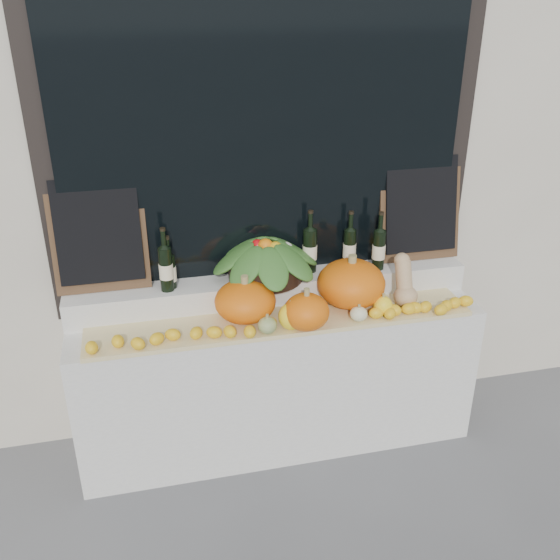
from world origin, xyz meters
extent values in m
cube|color=beige|center=(0.00, 2.25, 2.25)|extent=(7.00, 0.90, 4.50)
cube|color=black|center=(0.00, 1.80, 1.90)|extent=(2.40, 0.04, 2.10)
cube|color=black|center=(0.00, 1.77, 1.90)|extent=(2.20, 0.02, 2.00)
cube|color=silver|center=(0.00, 1.52, 0.44)|extent=(2.30, 0.55, 0.88)
cube|color=silver|center=(0.00, 1.68, 0.96)|extent=(2.30, 0.25, 0.16)
cube|color=tan|center=(0.00, 1.40, 0.89)|extent=(2.10, 0.32, 0.02)
ellipsoid|color=orange|center=(-0.19, 1.45, 1.02)|extent=(0.36, 0.36, 0.22)
ellipsoid|color=orange|center=(0.42, 1.48, 1.04)|extent=(0.48, 0.48, 0.27)
ellipsoid|color=orange|center=(0.10, 1.28, 1.00)|extent=(0.30, 0.30, 0.19)
ellipsoid|color=tan|center=(0.71, 1.39, 0.97)|extent=(0.14, 0.14, 0.12)
cylinder|color=tan|center=(0.71, 1.44, 1.08)|extent=(0.09, 0.14, 0.18)
sphere|color=tan|center=(0.71, 1.48, 1.15)|extent=(0.09, 0.09, 0.09)
ellipsoid|color=#38641E|center=(0.14, 1.28, 0.95)|extent=(0.10, 0.10, 0.09)
cylinder|color=#928650|center=(0.14, 1.28, 1.00)|extent=(0.02, 0.02, 0.02)
ellipsoid|color=#38641E|center=(-0.11, 1.28, 0.95)|extent=(0.10, 0.10, 0.09)
cylinder|color=#928650|center=(-0.11, 1.28, 1.01)|extent=(0.02, 0.02, 0.02)
ellipsoid|color=beige|center=(0.10, 1.28, 0.94)|extent=(0.09, 0.09, 0.07)
cylinder|color=#928650|center=(0.10, 1.28, 0.99)|extent=(0.02, 0.02, 0.02)
ellipsoid|color=yellow|center=(0.02, 1.30, 0.98)|extent=(0.13, 0.13, 0.15)
cylinder|color=#928650|center=(0.02, 1.30, 1.06)|extent=(0.02, 0.02, 0.02)
ellipsoid|color=beige|center=(0.40, 1.30, 0.95)|extent=(0.10, 0.10, 0.08)
cylinder|color=#928650|center=(0.40, 1.30, 1.00)|extent=(0.02, 0.02, 0.02)
ellipsoid|color=yellow|center=(0.55, 1.33, 0.96)|extent=(0.10, 0.10, 0.11)
cylinder|color=#928650|center=(0.55, 1.33, 1.03)|extent=(0.02, 0.02, 0.02)
cylinder|color=black|center=(-0.03, 1.66, 1.10)|extent=(0.42, 0.42, 0.12)
cylinder|color=black|center=(-0.59, 1.63, 1.16)|extent=(0.07, 0.07, 0.25)
cylinder|color=black|center=(-0.59, 1.63, 1.34)|extent=(0.03, 0.03, 0.10)
cylinder|color=#F0E7C8|center=(-0.59, 1.63, 1.15)|extent=(0.08, 0.08, 0.08)
cylinder|color=black|center=(-0.59, 1.63, 1.39)|extent=(0.03, 0.03, 0.02)
cylinder|color=black|center=(-0.57, 1.66, 1.13)|extent=(0.07, 0.07, 0.19)
cylinder|color=black|center=(-0.57, 1.66, 1.28)|extent=(0.03, 0.03, 0.10)
cylinder|color=#F0E7C8|center=(-0.57, 1.66, 1.12)|extent=(0.08, 0.08, 0.08)
cylinder|color=black|center=(-0.57, 1.66, 1.33)|extent=(0.03, 0.03, 0.02)
cylinder|color=black|center=(0.23, 1.69, 1.17)|extent=(0.08, 0.08, 0.26)
cylinder|color=black|center=(0.23, 1.69, 1.35)|extent=(0.03, 0.03, 0.10)
cylinder|color=#F0E7C8|center=(0.23, 1.69, 1.16)|extent=(0.08, 0.08, 0.08)
cylinder|color=black|center=(0.23, 1.69, 1.40)|extent=(0.03, 0.03, 0.02)
cylinder|color=black|center=(0.47, 1.69, 1.16)|extent=(0.07, 0.07, 0.23)
cylinder|color=black|center=(0.47, 1.69, 1.32)|extent=(0.03, 0.03, 0.10)
cylinder|color=#F0E7C8|center=(0.47, 1.69, 1.15)|extent=(0.08, 0.08, 0.08)
cylinder|color=black|center=(0.47, 1.69, 1.38)|extent=(0.03, 0.03, 0.02)
cylinder|color=black|center=(0.63, 1.63, 1.16)|extent=(0.07, 0.07, 0.24)
cylinder|color=black|center=(0.63, 1.63, 1.33)|extent=(0.03, 0.03, 0.10)
cylinder|color=#F0E7C8|center=(0.63, 1.63, 1.15)|extent=(0.08, 0.08, 0.08)
cylinder|color=black|center=(0.63, 1.63, 1.38)|extent=(0.03, 0.03, 0.02)
cube|color=#4C331E|center=(-0.92, 1.75, 1.35)|extent=(0.50, 0.13, 0.61)
cube|color=black|center=(-0.92, 1.73, 1.38)|extent=(0.44, 0.12, 0.55)
cube|color=#4C331E|center=(0.92, 1.75, 1.35)|extent=(0.50, 0.13, 0.61)
cube|color=black|center=(0.92, 1.73, 1.38)|extent=(0.44, 0.12, 0.55)
camera|label=1|loc=(-0.69, -1.47, 2.58)|focal=40.00mm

